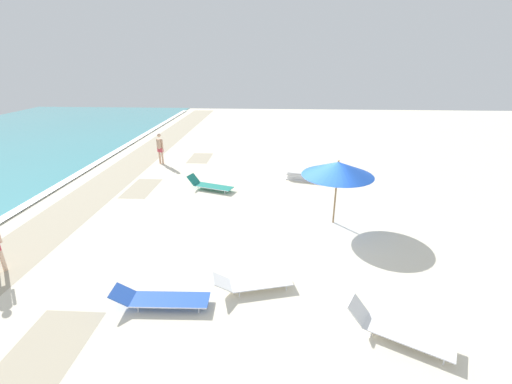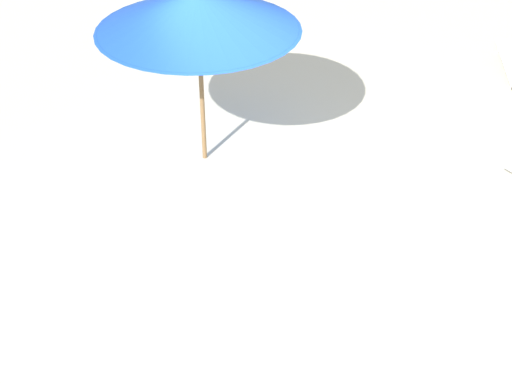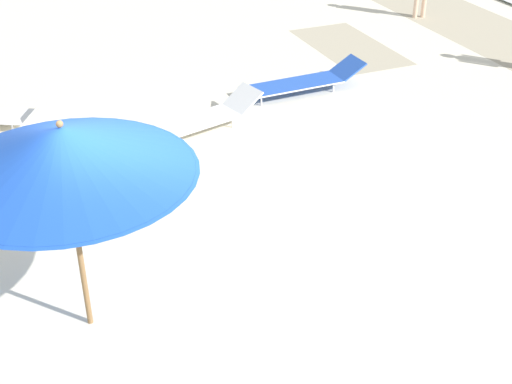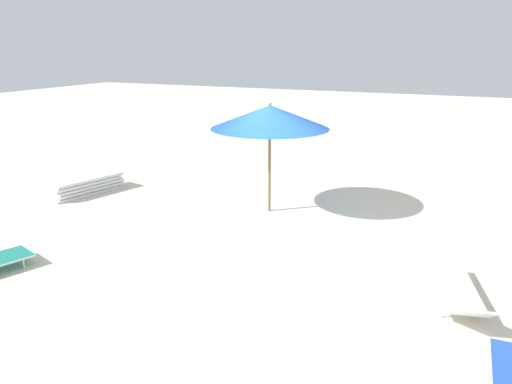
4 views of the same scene
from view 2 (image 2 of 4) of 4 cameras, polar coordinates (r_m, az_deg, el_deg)
name	(u,v)px [view 2 (image 2 of 4)]	position (r m, az deg, el deg)	size (l,w,h in m)	color
ground_plane	(274,197)	(9.19, 1.44, -0.36)	(60.00, 60.00, 0.16)	beige
beach_umbrella	(198,11)	(8.88, -4.69, 14.27)	(2.55, 2.55, 2.42)	olive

